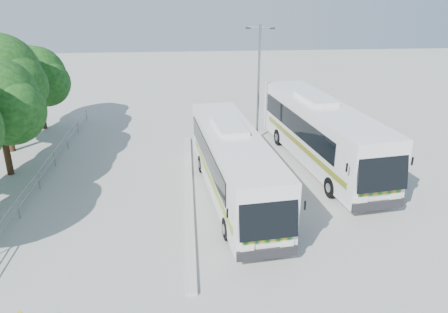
{
  "coord_description": "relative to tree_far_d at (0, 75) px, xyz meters",
  "views": [
    {
      "loc": [
        -2.24,
        -18.12,
        10.04
      ],
      "look_at": [
        -0.43,
        2.78,
        1.58
      ],
      "focal_mm": 35.0,
      "sensor_mm": 36.0,
      "label": 1
    }
  ],
  "objects": [
    {
      "name": "railing",
      "position": [
        3.31,
        -4.8,
        -4.08
      ],
      "size": [
        0.06,
        22.0,
        1.0
      ],
      "color": "gray",
      "rests_on": "ground"
    },
    {
      "name": "coach_main",
      "position": [
        13.23,
        -7.49,
        -3.01
      ],
      "size": [
        3.71,
        12.05,
        3.29
      ],
      "rotation": [
        0.0,
        0.0,
        0.11
      ],
      "color": "silver",
      "rests_on": "ground"
    },
    {
      "name": "tree_far_e",
      "position": [
        0.68,
        4.5,
        -0.93
      ],
      "size": [
        4.54,
        4.28,
        5.92
      ],
      "color": "#382314",
      "rests_on": "ground"
    },
    {
      "name": "lamppost",
      "position": [
        15.77,
        1.05,
        -0.66
      ],
      "size": [
        1.83,
        0.53,
        7.53
      ],
      "rotation": [
        0.0,
        0.0,
        -0.2
      ],
      "color": "gray",
      "rests_on": "ground"
    },
    {
      "name": "coach_adjacent",
      "position": [
        18.68,
        -3.76,
        -2.85
      ],
      "size": [
        4.38,
        13.18,
        3.59
      ],
      "rotation": [
        0.0,
        0.0,
        0.14
      ],
      "color": "silver",
      "rests_on": "ground"
    },
    {
      "name": "tree_far_d",
      "position": [
        0.0,
        0.0,
        0.0
      ],
      "size": [
        5.62,
        5.3,
        7.33
      ],
      "color": "#382314",
      "rests_on": "ground"
    },
    {
      "name": "kerb_divider",
      "position": [
        11.01,
        -6.8,
        -4.74
      ],
      "size": [
        0.4,
        16.0,
        0.15
      ],
      "primitive_type": "cube",
      "color": "#B2B2AD",
      "rests_on": "ground"
    },
    {
      "name": "ground",
      "position": [
        13.31,
        -8.8,
        -4.82
      ],
      "size": [
        100.0,
        100.0,
        0.0
      ],
      "primitive_type": "plane",
      "color": "#9F9F99",
      "rests_on": "ground"
    }
  ]
}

